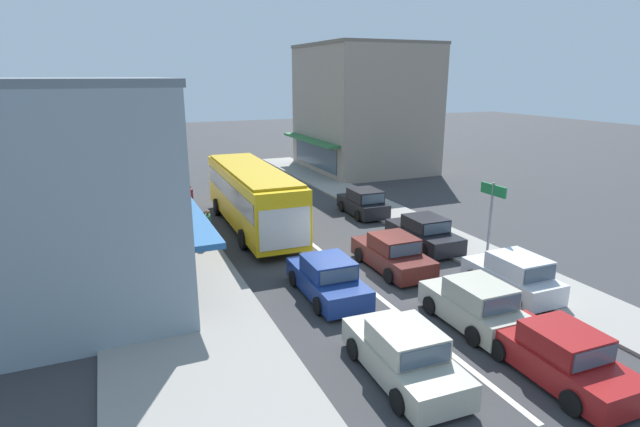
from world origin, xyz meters
name	(u,v)px	position (x,y,z in m)	size (l,w,h in m)	color
ground_plane	(348,273)	(0.00, 0.00, 0.00)	(140.00, 140.00, 0.00)	#353538
lane_centre_line	(311,243)	(0.00, 4.00, 0.00)	(0.20, 28.00, 0.01)	silver
sidewalk_left	(159,248)	(-6.80, 6.00, 0.07)	(5.20, 44.00, 0.14)	gray
kerb_right	(400,217)	(6.20, 6.00, 0.06)	(2.80, 44.00, 0.12)	gray
shopfront_corner_near	(58,199)	(-10.18, 1.08, 3.84)	(8.55, 7.62, 7.70)	#84939E
shopfront_mid_block	(71,163)	(-10.18, 9.61, 3.70)	(8.43, 8.79, 7.42)	#B2A38E
building_right_far	(364,108)	(11.48, 20.51, 5.10)	(9.84, 10.50, 10.21)	gray
city_bus	(252,194)	(-1.90, 7.40, 1.88)	(2.92, 10.91, 3.23)	yellow
sedan_queue_far_back	(392,254)	(1.84, -0.35, 0.66)	(1.93, 4.22, 1.47)	#561E19
sedan_behind_bus_near	(327,279)	(-1.68, -1.66, 0.66)	(1.96, 4.23, 1.47)	navy
sedan_adjacent_lane_trail	(559,356)	(1.83, -8.76, 0.66)	(1.98, 4.24, 1.47)	maroon
sedan_adjacent_lane_lead	(404,355)	(-1.90, -7.10, 0.66)	(2.01, 4.26, 1.47)	#B7B29E
hatchback_behind_bus_mid	(474,305)	(1.72, -5.53, 0.71)	(1.85, 3.72, 1.54)	#B7B29E
parked_hatchback_kerb_front	(513,276)	(4.62, -4.19, 0.71)	(1.85, 3.72, 1.54)	silver
parked_sedan_kerb_second	(424,233)	(4.66, 1.50, 0.66)	(1.93, 4.22, 1.47)	black
parked_hatchback_kerb_third	(363,203)	(4.63, 7.45, 0.71)	(1.90, 3.75, 1.54)	black
traffic_light_downstreet	(178,151)	(-4.15, 17.40, 2.85)	(0.32, 0.24, 4.20)	gray
directional_road_sign	(492,205)	(5.66, -1.64, 2.68)	(0.10, 1.40, 3.60)	gray
pedestrian_with_handbag_near	(208,224)	(-4.56, 5.55, 1.07)	(0.25, 0.65, 1.63)	#232838
pedestrian_browsing_midblock	(190,197)	(-4.47, 11.34, 1.07)	(0.34, 0.53, 1.63)	#4C4742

